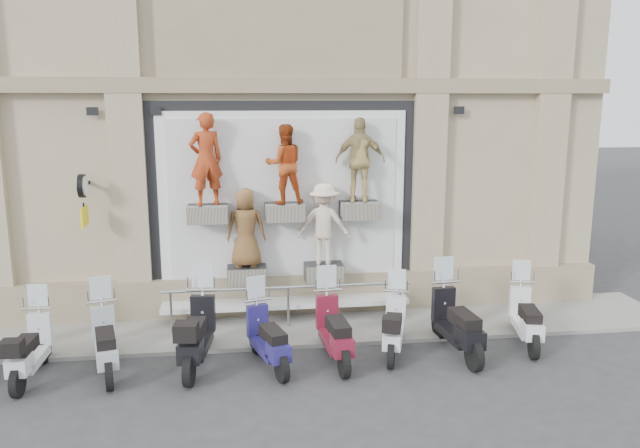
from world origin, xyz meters
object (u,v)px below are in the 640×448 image
Objects in this scene: scooter_i at (527,307)px; scooter_e at (268,326)px; scooter_g at (394,316)px; scooter_h at (457,310)px; scooter_f at (334,318)px; scooter_b at (29,337)px; clock_sign_bracket at (83,193)px; scooter_d at (196,321)px; scooter_c at (104,330)px; guard_rail at (288,308)px.

scooter_e is at bearing -163.16° from scooter_i.
scooter_h is at bearing 9.81° from scooter_g.
scooter_f reaches higher than scooter_e.
scooter_b is 7.37m from scooter_h.
scooter_i is (8.29, -1.81, -2.05)m from clock_sign_bracket.
scooter_d is 2.40m from scooter_f.
scooter_f is 3.71m from scooter_i.
clock_sign_bracket is at bearing 94.19° from scooter_c.
scooter_d is (2.19, -1.99, -1.96)m from clock_sign_bracket.
scooter_f is (3.92, -0.02, 0.02)m from scooter_c.
scooter_g is at bearing 8.80° from scooter_d.
guard_rail is 1.78m from scooter_e.
guard_rail is 2.32m from scooter_d.
scooter_c is 0.91× the size of scooter_d.
clock_sign_bracket reaches higher than scooter_b.
scooter_b is 0.99× the size of scooter_e.
scooter_d is (1.53, 0.05, 0.07)m from scooter_c.
guard_rail is at bearing 147.10° from scooter_h.
scooter_h is at bearing -15.09° from scooter_e.
scooter_f reaches higher than scooter_g.
scooter_h reaches higher than scooter_i.
scooter_f is (4.59, -2.05, -2.01)m from clock_sign_bracket.
guard_rail is 2.67× the size of scooter_c.
scooter_e is 1.02× the size of scooter_g.
clock_sign_bracket reaches higher than guard_rail.
clock_sign_bracket is at bearing 151.46° from scooter_f.
scooter_h is at bearing 6.42° from scooter_d.
scooter_g is (1.13, 0.16, -0.07)m from scooter_f.
scooter_g is (2.31, 0.27, -0.02)m from scooter_e.
scooter_b is 8.82m from scooter_i.
clock_sign_bracket is at bearing 173.16° from guard_rail.
scooter_f is 1.14m from scooter_g.
guard_rail is 2.74× the size of scooter_i.
scooter_d is at bearing 155.16° from scooter_e.
scooter_d is 1.16× the size of scooter_g.
scooter_g is (5.71, -1.89, -2.08)m from clock_sign_bracket.
scooter_b is (-4.43, -1.64, 0.27)m from guard_rail.
clock_sign_bracket is 4.53m from scooter_e.
clock_sign_bracket is 7.41m from scooter_h.
scooter_d is at bearing -12.10° from scooter_c.
scooter_e is at bearing -0.77° from scooter_d.
scooter_g is 0.96× the size of scooter_i.
scooter_d is 1.14× the size of scooter_e.
guard_rail is 2.32m from scooter_g.
scooter_f is at bearing 175.44° from scooter_h.
scooter_f is at bearing -66.60° from guard_rail.
guard_rail is at bearing -6.84° from clock_sign_bracket.
scooter_h is (4.65, -0.07, -0.01)m from scooter_d.
clock_sign_bracket is (-3.90, 0.47, 2.34)m from guard_rail.
scooter_d is (2.72, 0.12, 0.11)m from scooter_b.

